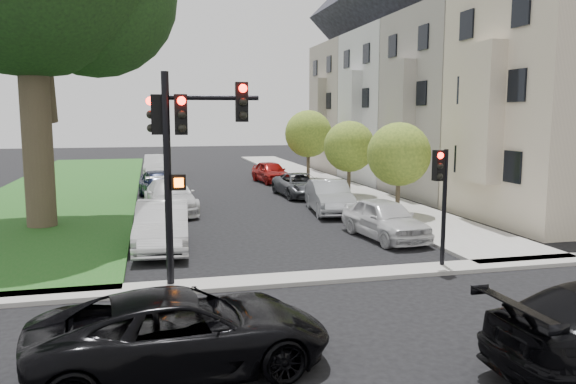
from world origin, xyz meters
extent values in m
plane|color=black|center=(0.00, 0.00, 0.00)|extent=(140.00, 140.00, 0.00)
cube|color=#195318|center=(-9.00, 24.00, 0.06)|extent=(8.00, 44.00, 0.12)
cube|color=gray|center=(6.75, 24.00, 0.06)|extent=(3.50, 44.00, 0.12)
cube|color=gray|center=(0.00, 2.00, 0.06)|extent=(60.00, 1.00, 0.12)
cube|color=#C1B297|center=(12.50, 8.00, 5.00)|extent=(7.00, 7.40, 10.00)
cube|color=#C1B297|center=(8.65, 8.00, 4.50)|extent=(0.70, 2.20, 5.50)
cube|color=black|center=(8.95, 8.00, 5.50)|extent=(0.08, 3.60, 6.00)
cube|color=#B8B0A6|center=(12.50, 15.50, 5.00)|extent=(7.00, 7.40, 10.00)
cube|color=#B8B0A6|center=(8.65, 15.50, 4.50)|extent=(0.70, 2.20, 5.50)
cube|color=black|center=(8.95, 15.50, 5.50)|extent=(0.08, 3.60, 6.00)
cube|color=#B2B2B2|center=(12.50, 23.00, 5.00)|extent=(7.00, 7.40, 10.00)
cube|color=#B2B2B2|center=(8.65, 23.00, 4.50)|extent=(0.70, 2.20, 5.50)
cube|color=black|center=(8.95, 23.00, 5.50)|extent=(0.08, 3.60, 6.00)
cube|color=slate|center=(12.50, 30.50, 5.00)|extent=(7.00, 7.40, 10.00)
cube|color=black|center=(12.50, 30.50, 12.47)|extent=(7.00, 7.55, 7.00)
cube|color=slate|center=(8.65, 30.50, 4.50)|extent=(0.70, 2.20, 5.50)
cube|color=black|center=(8.95, 30.50, 5.50)|extent=(0.08, 3.60, 6.00)
cylinder|color=brown|center=(-8.42, 11.18, 4.08)|extent=(1.12, 1.12, 8.15)
cylinder|color=brown|center=(6.20, 10.21, 0.98)|extent=(0.20, 0.20, 1.97)
sphere|color=#486B22|center=(6.20, 10.21, 2.75)|extent=(2.75, 2.75, 2.75)
cylinder|color=brown|center=(6.20, 16.44, 0.98)|extent=(0.20, 0.20, 1.97)
sphere|color=#486B22|center=(6.20, 16.44, 2.76)|extent=(2.76, 2.76, 2.76)
cylinder|color=brown|center=(6.20, 24.51, 1.14)|extent=(0.23, 0.23, 2.27)
sphere|color=#486B22|center=(6.20, 24.51, 3.18)|extent=(3.18, 3.18, 3.18)
cylinder|color=black|center=(-3.80, 2.20, 2.74)|extent=(0.20, 0.20, 5.48)
cylinder|color=black|center=(-2.64, 2.20, 4.85)|extent=(2.32, 0.30, 0.13)
cube|color=black|center=(-3.43, 2.20, 4.43)|extent=(0.34, 0.30, 1.00)
cube|color=black|center=(-1.90, 2.20, 4.75)|extent=(0.34, 0.30, 1.00)
cube|color=black|center=(-4.01, 2.46, 4.43)|extent=(0.30, 0.34, 1.00)
sphere|color=#FF0C05|center=(-3.43, 2.04, 4.77)|extent=(0.21, 0.21, 0.21)
sphere|color=black|center=(-3.43, 2.04, 4.09)|extent=(0.21, 0.21, 0.21)
cube|color=black|center=(-3.54, 2.20, 2.74)|extent=(0.39, 0.29, 0.40)
cube|color=#FF5905|center=(-3.54, 2.05, 2.74)|extent=(0.23, 0.03, 0.23)
cylinder|color=black|center=(3.92, 2.20, 1.73)|extent=(0.15, 0.15, 3.46)
cube|color=black|center=(3.69, 2.20, 3.01)|extent=(0.31, 0.28, 0.87)
sphere|color=#FF0C05|center=(3.69, 2.06, 3.30)|extent=(0.18, 0.18, 0.18)
imported|color=black|center=(-3.75, -2.71, 0.71)|extent=(5.36, 2.93, 1.42)
imported|color=silver|center=(3.90, 6.29, 0.73)|extent=(2.19, 4.43, 1.45)
imported|color=#999BA0|center=(3.62, 11.90, 0.75)|extent=(2.10, 4.68, 1.49)
imported|color=#3F4247|center=(3.67, 17.27, 0.64)|extent=(2.38, 4.71, 1.28)
imported|color=maroon|center=(3.47, 23.95, 0.71)|extent=(2.19, 4.35, 1.42)
imported|color=silver|center=(-3.89, 6.61, 0.79)|extent=(1.94, 4.89, 1.58)
imported|color=silver|center=(-3.40, 13.70, 0.75)|extent=(2.51, 5.29, 1.49)
imported|color=black|center=(-3.76, 18.17, 0.79)|extent=(2.58, 4.88, 1.58)
imported|color=silver|center=(-3.81, 29.55, 0.79)|extent=(1.88, 4.86, 1.58)
camera|label=1|loc=(-4.19, -12.12, 4.41)|focal=35.00mm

